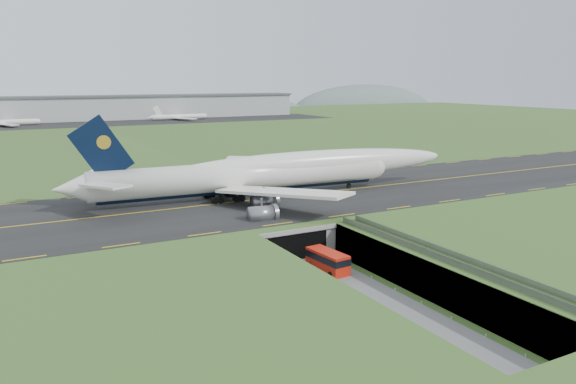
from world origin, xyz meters
TOP-DOWN VIEW (x-y plane):
  - ground at (0.00, 0.00)m, footprint 900.00×900.00m
  - airfield_deck at (0.00, 0.00)m, footprint 800.00×800.00m
  - trench_road at (0.00, -7.50)m, footprint 12.00×75.00m
  - taxiway at (0.00, 33.00)m, footprint 800.00×44.00m
  - tunnel_portal at (0.00, 16.71)m, footprint 17.00×22.30m
  - guideway at (11.00, -19.11)m, footprint 3.00×53.00m
  - jumbo_jet at (8.85, 35.72)m, footprint 93.39×60.18m
  - shuttle_tram at (1.63, 0.60)m, footprint 4.02×8.85m
  - cargo_terminal at (-0.18, 299.41)m, footprint 320.00×67.00m
  - distant_hills at (64.38, 430.00)m, footprint 700.00×91.00m

SIDE VIEW (x-z plane):
  - distant_hills at x=64.38m, z-range -34.00..26.00m
  - ground at x=0.00m, z-range 0.00..0.00m
  - trench_road at x=0.00m, z-range 0.00..0.20m
  - shuttle_tram at x=1.63m, z-range 0.16..3.64m
  - airfield_deck at x=0.00m, z-range 0.00..6.00m
  - tunnel_portal at x=0.00m, z-range 0.33..6.33m
  - guideway at x=11.00m, z-range 1.80..8.85m
  - taxiway at x=0.00m, z-range 6.00..6.18m
  - jumbo_jet at x=8.85m, z-range 1.39..21.34m
  - cargo_terminal at x=-0.18m, z-range 6.16..21.76m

